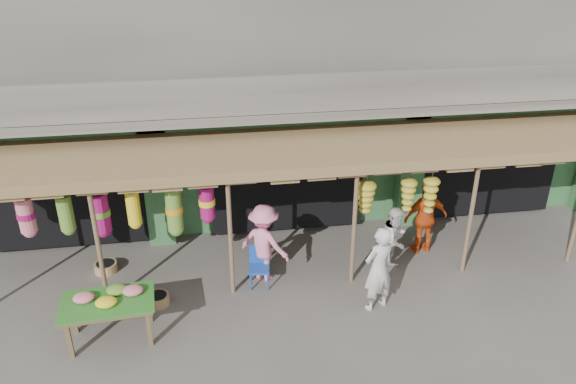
{
  "coord_description": "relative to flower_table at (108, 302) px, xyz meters",
  "views": [
    {
      "loc": [
        -1.85,
        -9.73,
        6.95
      ],
      "look_at": [
        -0.17,
        1.0,
        1.61
      ],
      "focal_mm": 35.0,
      "sensor_mm": 36.0,
      "label": 1
    }
  ],
  "objects": [
    {
      "name": "person_shopper",
      "position": [
        2.96,
        1.46,
        0.07
      ],
      "size": [
        1.27,
        1.18,
        1.72
      ],
      "primitive_type": "imported",
      "rotation": [
        0.0,
        0.0,
        2.49
      ],
      "color": "pink",
      "rests_on": "ground"
    },
    {
      "name": "building",
      "position": [
        3.76,
        6.12,
        2.58
      ],
      "size": [
        16.4,
        6.8,
        7.0
      ],
      "color": "gray",
      "rests_on": "ground"
    },
    {
      "name": "ground",
      "position": [
        3.76,
        1.25,
        -0.79
      ],
      "size": [
        80.0,
        80.0,
        0.0
      ],
      "primitive_type": "plane",
      "color": "#514C47",
      "rests_on": "ground"
    },
    {
      "name": "flower_table",
      "position": [
        0.0,
        0.0,
        0.0
      ],
      "size": [
        1.7,
        1.07,
        0.98
      ],
      "rotation": [
        0.0,
        0.0,
        0.07
      ],
      "color": "brown",
      "rests_on": "ground"
    },
    {
      "name": "basket_left",
      "position": [
        -0.43,
        2.23,
        -0.69
      ],
      "size": [
        0.58,
        0.58,
        0.2
      ],
      "primitive_type": "cylinder",
      "rotation": [
        0.0,
        0.0,
        -0.22
      ],
      "color": "brown",
      "rests_on": "ground"
    },
    {
      "name": "awning",
      "position": [
        3.62,
        2.05,
        1.79
      ],
      "size": [
        14.0,
        2.7,
        2.79
      ],
      "color": "brown",
      "rests_on": "ground"
    },
    {
      "name": "person_front",
      "position": [
        5.01,
        0.11,
        0.11
      ],
      "size": [
        0.77,
        0.64,
        1.79
      ],
      "primitive_type": "imported",
      "rotation": [
        0.0,
        0.0,
        3.53
      ],
      "color": "silver",
      "rests_on": "ground"
    },
    {
      "name": "blue_chair",
      "position": [
        2.83,
        1.28,
        -0.3
      ],
      "size": [
        0.47,
        0.47,
        0.87
      ],
      "rotation": [
        0.0,
        0.0,
        -0.13
      ],
      "color": "#1844A0",
      "rests_on": "ground"
    },
    {
      "name": "basket_right",
      "position": [
        0.75,
        0.88,
        -0.69
      ],
      "size": [
        0.6,
        0.6,
        0.21
      ],
      "primitive_type": "cylinder",
      "rotation": [
        0.0,
        0.0,
        0.41
      ],
      "color": "olive",
      "rests_on": "ground"
    },
    {
      "name": "person_vendor",
      "position": [
        6.68,
        1.95,
        0.08
      ],
      "size": [
        1.05,
        0.51,
        1.74
      ],
      "primitive_type": "imported",
      "rotation": [
        0.0,
        0.0,
        3.23
      ],
      "color": "#DB4E14",
      "rests_on": "ground"
    },
    {
      "name": "basket_mid",
      "position": [
        -0.22,
        1.02,
        -0.69
      ],
      "size": [
        0.58,
        0.58,
        0.19
      ],
      "primitive_type": "cylinder",
      "rotation": [
        0.0,
        0.0,
        0.18
      ],
      "color": "#A47549",
      "rests_on": "ground"
    },
    {
      "name": "person_right",
      "position": [
        5.76,
        1.34,
        -0.03
      ],
      "size": [
        0.93,
        0.92,
        1.51
      ],
      "primitive_type": "imported",
      "rotation": [
        0.0,
        0.0,
        0.73
      ],
      "color": "silver",
      "rests_on": "ground"
    }
  ]
}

